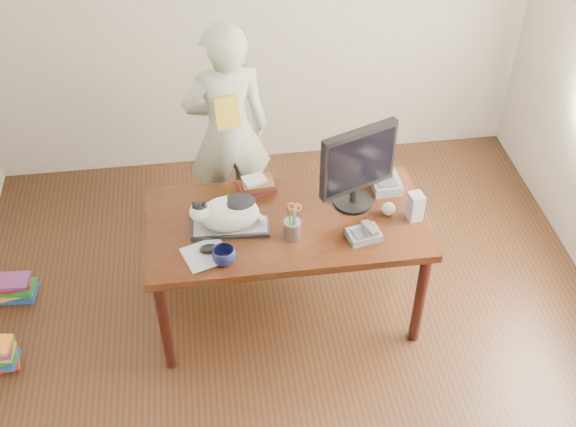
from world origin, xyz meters
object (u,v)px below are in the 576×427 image
(desk, at_px, (285,231))
(mouse, at_px, (209,249))
(baseball, at_px, (389,209))
(book_stack, at_px, (257,185))
(pen_cup, at_px, (292,227))
(book_pile_b, at_px, (16,287))
(keyboard, at_px, (230,228))
(monitor, at_px, (358,164))
(phone, at_px, (364,234))
(speaker, at_px, (415,206))
(calculator, at_px, (385,182))
(person, at_px, (227,132))
(coffee_mug, at_px, (224,256))
(cat, at_px, (227,213))

(desk, bearing_deg, mouse, -148.95)
(baseball, relative_size, book_stack, 0.33)
(pen_cup, height_order, book_pile_b, pen_cup)
(desk, xyz_separation_m, book_stack, (-0.14, 0.23, 0.18))
(keyboard, relative_size, baseball, 5.80)
(desk, relative_size, monitor, 3.02)
(mouse, bearing_deg, book_pile_b, 137.38)
(phone, xyz_separation_m, book_pile_b, (-2.13, 0.55, -0.71))
(speaker, relative_size, book_stack, 0.73)
(calculator, bearing_deg, person, 142.74)
(keyboard, height_order, phone, phone)
(desk, height_order, baseball, baseball)
(book_stack, xyz_separation_m, book_pile_b, (-1.58, 0.04, -0.71))
(phone, bearing_deg, calculator, 51.40)
(desk, relative_size, keyboard, 3.56)
(mouse, xyz_separation_m, book_pile_b, (-1.27, 0.54, -0.70))
(calculator, xyz_separation_m, person, (-0.90, 0.65, 0.00))
(coffee_mug, bearing_deg, pen_cup, 21.80)
(speaker, bearing_deg, keyboard, 167.62)
(cat, bearing_deg, pen_cup, -13.02)
(person, height_order, book_pile_b, person)
(person, bearing_deg, monitor, 122.86)
(keyboard, height_order, baseball, baseball)
(mouse, bearing_deg, calculator, 2.02)
(cat, bearing_deg, phone, -9.27)
(desk, xyz_separation_m, phone, (0.41, -0.27, 0.17))
(monitor, bearing_deg, book_pile_b, 151.25)
(phone, xyz_separation_m, calculator, (0.22, 0.43, 0.00))
(coffee_mug, bearing_deg, calculator, 27.24)
(speaker, xyz_separation_m, baseball, (-0.14, 0.05, -0.05))
(mouse, height_order, phone, phone)
(coffee_mug, height_order, book_stack, coffee_mug)
(cat, distance_m, coffee_mug, 0.27)
(desk, height_order, cat, cat)
(cat, relative_size, person, 0.28)
(monitor, relative_size, calculator, 2.33)
(keyboard, bearing_deg, monitor, 12.06)
(cat, distance_m, baseball, 0.93)
(monitor, relative_size, pen_cup, 2.15)
(monitor, bearing_deg, cat, 166.89)
(speaker, xyz_separation_m, person, (-1.00, 0.95, -0.05))
(mouse, bearing_deg, monitor, -1.53)
(desk, height_order, phone, phone)
(monitor, height_order, person, person)
(monitor, xyz_separation_m, calculator, (0.22, 0.15, -0.27))
(pen_cup, bearing_deg, coffee_mug, -158.20)
(cat, bearing_deg, mouse, -121.10)
(desk, relative_size, book_pile_b, 6.20)
(keyboard, bearing_deg, coffee_mug, -97.98)
(book_stack, height_order, calculator, book_stack)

